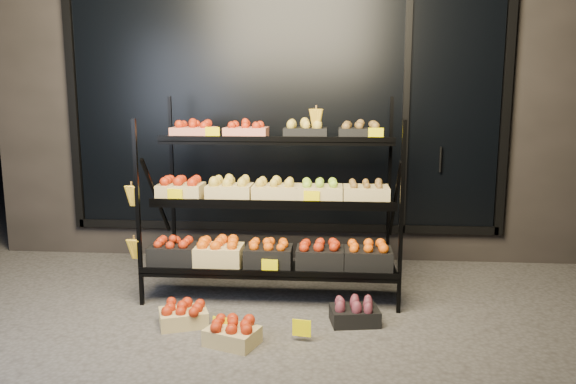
{
  "coord_description": "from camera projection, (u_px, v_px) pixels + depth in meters",
  "views": [
    {
      "loc": [
        0.5,
        -4.03,
        1.7
      ],
      "look_at": [
        0.13,
        0.55,
        0.88
      ],
      "focal_mm": 35.0,
      "sensor_mm": 36.0,
      "label": 1
    }
  ],
  "objects": [
    {
      "name": "display_rack",
      "position": [
        271.0,
        202.0,
        4.74
      ],
      "size": [
        2.18,
        1.02,
        1.67
      ],
      "color": "black",
      "rests_on": "ground"
    },
    {
      "name": "ground",
      "position": [
        265.0,
        317.0,
        4.29
      ],
      "size": [
        24.0,
        24.0,
        0.0
      ],
      "primitive_type": "plane",
      "color": "#514F4C",
      "rests_on": "ground"
    },
    {
      "name": "floor_crate_right",
      "position": [
        355.0,
        312.0,
        4.17
      ],
      "size": [
        0.39,
        0.31,
        0.18
      ],
      "rotation": [
        0.0,
        0.0,
        0.16
      ],
      "color": "black",
      "rests_on": "ground"
    },
    {
      "name": "floor_crate_midright",
      "position": [
        232.0,
        333.0,
        3.82
      ],
      "size": [
        0.4,
        0.35,
        0.18
      ],
      "rotation": [
        0.0,
        0.0,
        -0.36
      ],
      "color": "#D1BB78",
      "rests_on": "ground"
    },
    {
      "name": "tag_floor_b",
      "position": [
        302.0,
        333.0,
        3.86
      ],
      "size": [
        0.13,
        0.01,
        0.12
      ],
      "primitive_type": "cube",
      "color": "#ECD900",
      "rests_on": "ground"
    },
    {
      "name": "building",
      "position": [
        291.0,
        88.0,
        6.52
      ],
      "size": [
        6.0,
        2.08,
        3.5
      ],
      "color": "#2D2826",
      "rests_on": "ground"
    },
    {
      "name": "tag_floor_a",
      "position": [
        222.0,
        331.0,
        3.91
      ],
      "size": [
        0.13,
        0.01,
        0.12
      ],
      "primitive_type": "cube",
      "color": "#ECD900",
      "rests_on": "ground"
    },
    {
      "name": "floor_crate_left",
      "position": [
        183.0,
        314.0,
        4.13
      ],
      "size": [
        0.41,
        0.36,
        0.18
      ],
      "rotation": [
        0.0,
        0.0,
        0.36
      ],
      "color": "#D1BB78",
      "rests_on": "ground"
    }
  ]
}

